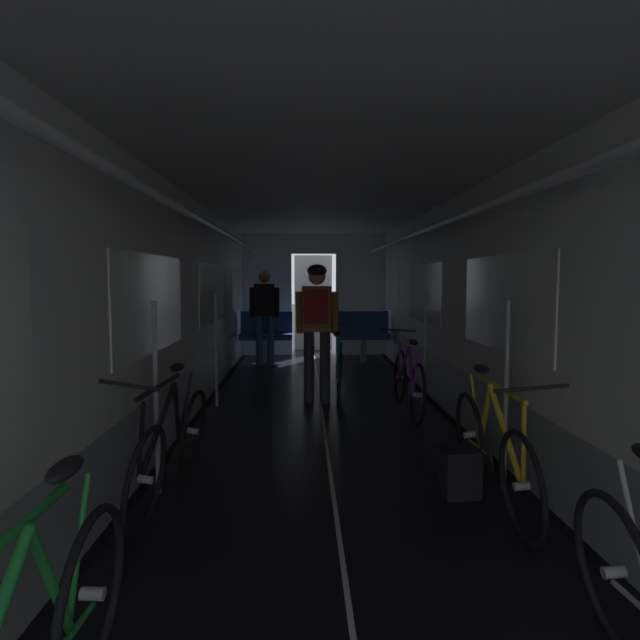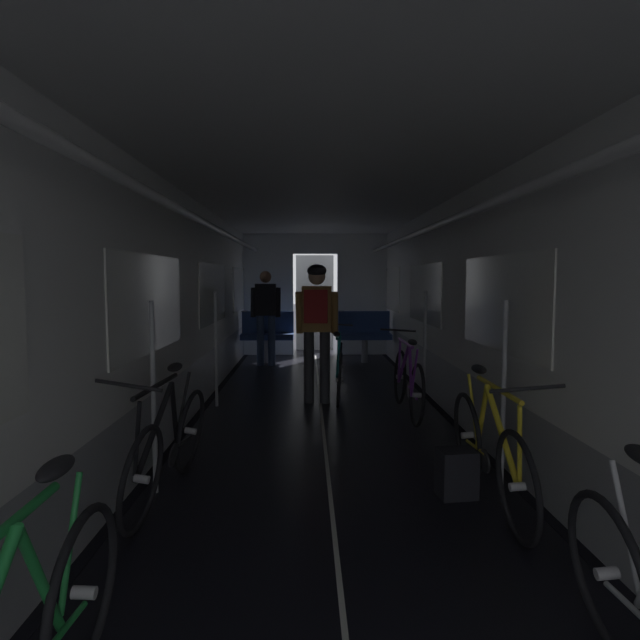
# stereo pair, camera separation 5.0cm
# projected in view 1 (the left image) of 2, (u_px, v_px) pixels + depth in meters

# --- Properties ---
(train_car_shell) EXTENTS (3.14, 12.34, 2.57)m
(train_car_shell) POSITION_uv_depth(u_px,v_px,m) (325.00, 264.00, 5.24)
(train_car_shell) COLOR black
(train_car_shell) RESTS_ON ground
(bench_seat_far_left) EXTENTS (0.98, 0.51, 0.95)m
(bench_seat_far_left) POSITION_uv_depth(u_px,v_px,m) (266.00, 332.00, 9.76)
(bench_seat_far_left) COLOR gray
(bench_seat_far_left) RESTS_ON ground
(bench_seat_far_right) EXTENTS (0.98, 0.51, 0.95)m
(bench_seat_far_right) POSITION_uv_depth(u_px,v_px,m) (363.00, 331.00, 9.81)
(bench_seat_far_right) COLOR gray
(bench_seat_far_right) RESTS_ON ground
(bicycle_yellow) EXTENTS (0.44, 1.69, 0.95)m
(bicycle_yellow) POSITION_uv_depth(u_px,v_px,m) (492.00, 450.00, 3.62)
(bicycle_yellow) COLOR black
(bicycle_yellow) RESTS_ON ground
(bicycle_black) EXTENTS (0.46, 1.69, 0.96)m
(bicycle_black) POSITION_uv_depth(u_px,v_px,m) (172.00, 445.00, 3.73)
(bicycle_black) COLOR black
(bicycle_black) RESTS_ON ground
(bicycle_purple) EXTENTS (0.44, 1.69, 0.94)m
(bicycle_purple) POSITION_uv_depth(u_px,v_px,m) (408.00, 381.00, 6.03)
(bicycle_purple) COLOR black
(bicycle_purple) RESTS_ON ground
(person_cyclist_aisle) EXTENTS (0.54, 0.41, 1.73)m
(person_cyclist_aisle) POSITION_uv_depth(u_px,v_px,m) (317.00, 318.00, 6.51)
(person_cyclist_aisle) COLOR #2D2D33
(person_cyclist_aisle) RESTS_ON ground
(bicycle_teal_in_aisle) EXTENTS (0.44, 1.69, 0.95)m
(bicycle_teal_in_aisle) POSITION_uv_depth(u_px,v_px,m) (339.00, 369.00, 6.84)
(bicycle_teal_in_aisle) COLOR black
(bicycle_teal_in_aisle) RESTS_ON ground
(person_standing_near_bench) EXTENTS (0.53, 0.23, 1.69)m
(person_standing_near_bench) POSITION_uv_depth(u_px,v_px,m) (265.00, 311.00, 9.35)
(person_standing_near_bench) COLOR #384C75
(person_standing_near_bench) RESTS_ON ground
(backpack_on_floor) EXTENTS (0.28, 0.23, 0.34)m
(backpack_on_floor) POSITION_uv_depth(u_px,v_px,m) (459.00, 473.00, 3.77)
(backpack_on_floor) COLOR black
(backpack_on_floor) RESTS_ON ground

